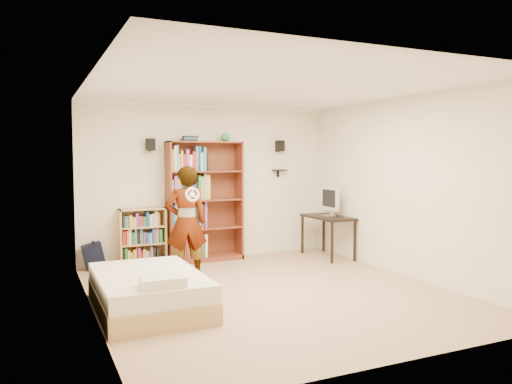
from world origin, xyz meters
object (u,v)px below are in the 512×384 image
at_px(tall_bookshelf, 205,201).
at_px(computer_desk, 328,237).
at_px(low_bookshelf, 142,237).
at_px(daybed, 149,286).
at_px(person, 186,223).

relative_size(tall_bookshelf, computer_desk, 1.91).
bearing_deg(computer_desk, tall_bookshelf, 164.00).
bearing_deg(low_bookshelf, daybed, -99.93).
height_order(computer_desk, daybed, computer_desk).
bearing_deg(low_bookshelf, computer_desk, -11.58).
distance_m(low_bookshelf, person, 1.28).
relative_size(low_bookshelf, computer_desk, 0.88).
bearing_deg(daybed, low_bookshelf, 80.07).
distance_m(computer_desk, person, 2.85).
height_order(low_bookshelf, daybed, low_bookshelf).
bearing_deg(computer_desk, person, -169.58).
distance_m(low_bookshelf, computer_desk, 3.24).
height_order(tall_bookshelf, person, tall_bookshelf).
bearing_deg(daybed, tall_bookshelf, 57.70).
height_order(tall_bookshelf, computer_desk, tall_bookshelf).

